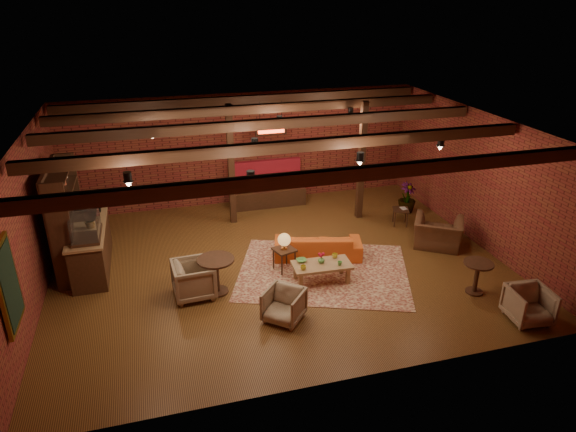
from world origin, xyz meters
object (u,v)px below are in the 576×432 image
object	(u,v)px
side_table_book	(401,210)
armchair_far	(529,303)
sofa	(318,245)
round_table_right	(477,273)
armchair_a	(194,278)
armchair_b	(284,304)
side_table_lamp	(284,243)
round_table_left	(216,270)
armchair_right	(439,228)
coffee_table	(321,266)
plant_tall	(410,169)

from	to	relation	value
side_table_book	armchair_far	size ratio (longest dim) A/B	0.69
sofa	round_table_right	world-z (taller)	round_table_right
sofa	armchair_a	world-z (taller)	armchair_a
armchair_b	round_table_right	xyz separation A→B (m)	(4.08, -0.14, 0.12)
armchair_b	side_table_book	size ratio (longest dim) A/B	1.36
side_table_lamp	round_table_right	world-z (taller)	side_table_lamp
sofa	round_table_left	bearing A→B (deg)	35.55
round_table_left	armchair_a	size ratio (longest dim) A/B	0.94
armchair_right	armchair_b	bearing A→B (deg)	56.54
round_table_left	armchair_far	bearing A→B (deg)	-24.95
coffee_table	round_table_right	distance (m)	3.21
side_table_book	armchair_a	bearing A→B (deg)	-160.31
side_table_lamp	armchair_a	bearing A→B (deg)	-165.94
armchair_b	side_table_book	bearing A→B (deg)	79.75
side_table_lamp	side_table_book	bearing A→B (deg)	22.71
coffee_table	armchair_right	distance (m)	3.38
armchair_a	side_table_book	world-z (taller)	armchair_a
armchair_far	sofa	bearing A→B (deg)	136.36
side_table_book	plant_tall	size ratio (longest dim) A/B	0.20
plant_tall	armchair_far	bearing A→B (deg)	-92.56
armchair_b	plant_tall	bearing A→B (deg)	81.72
armchair_b	armchair_right	world-z (taller)	armchair_right
side_table_lamp	round_table_left	distance (m)	1.67
side_table_book	round_table_right	bearing A→B (deg)	-90.83
sofa	plant_tall	xyz separation A→B (m)	(3.26, 1.84, 0.99)
round_table_left	side_table_book	distance (m)	5.60
sofa	round_table_right	xyz separation A→B (m)	(2.65, -2.38, 0.18)
round_table_left	side_table_book	size ratio (longest dim) A/B	1.52
round_table_left	armchair_right	distance (m)	5.54
armchair_b	plant_tall	distance (m)	6.29
sofa	plant_tall	bearing A→B (deg)	-135.27
coffee_table	armchair_far	size ratio (longest dim) A/B	1.69
armchair_a	armchair_b	size ratio (longest dim) A/B	1.19
round_table_left	plant_tall	world-z (taller)	plant_tall
armchair_right	coffee_table	bearing A→B (deg)	46.47
sofa	armchair_right	bearing A→B (deg)	-170.33
coffee_table	side_table_lamp	xyz separation A→B (m)	(-0.63, 0.68, 0.31)
round_table_left	round_table_right	distance (m)	5.36
round_table_left	armchair_right	xyz separation A→B (m)	(5.50, 0.63, -0.04)
armchair_a	armchair_right	xyz separation A→B (m)	(5.96, 0.63, 0.07)
coffee_table	armchair_right	bearing A→B (deg)	13.61
sofa	side_table_lamp	size ratio (longest dim) A/B	2.23
coffee_table	armchair_far	bearing A→B (deg)	-36.03
armchair_a	coffee_table	bearing A→B (deg)	-96.94
armchair_a	armchair_b	distance (m)	2.03
armchair_a	side_table_book	bearing A→B (deg)	-73.73
armchair_far	round_table_left	bearing A→B (deg)	160.63
coffee_table	armchair_a	size ratio (longest dim) A/B	1.52
armchair_far	armchair_a	bearing A→B (deg)	162.32
round_table_right	side_table_lamp	bearing A→B (deg)	151.22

